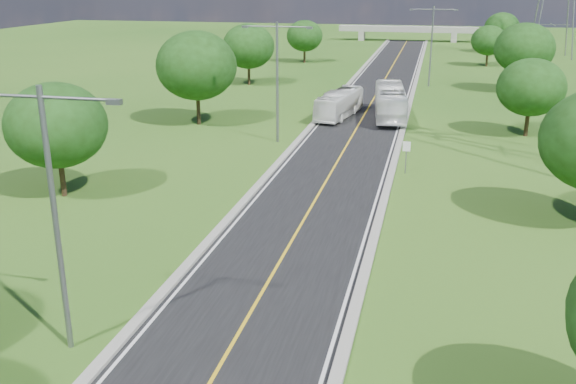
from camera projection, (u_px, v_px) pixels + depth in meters
name	position (u px, v px, depth m)	size (l,w,h in m)	color
ground	(367.00, 111.00, 67.59)	(260.00, 260.00, 0.00)	#265417
road	(373.00, 101.00, 73.12)	(8.00, 150.00, 0.06)	black
curb_left	(336.00, 98.00, 74.00)	(0.50, 150.00, 0.22)	gray
curb_right	(410.00, 102.00, 72.19)	(0.50, 150.00, 0.22)	gray
speed_limit_sign	(406.00, 152.00, 45.64)	(0.55, 0.09, 2.40)	slate
overpass	(408.00, 30.00, 140.72)	(30.00, 3.00, 3.20)	gray
streetlight_near_left	(53.00, 200.00, 22.63)	(5.90, 0.25, 10.00)	slate
streetlight_mid_left	(277.00, 72.00, 53.12)	(5.90, 0.25, 10.00)	slate
streetlight_far_right	(432.00, 39.00, 81.05)	(5.90, 0.25, 10.00)	slate
tree_lb	(56.00, 125.00, 39.96)	(6.30, 6.30, 7.33)	black
tree_lc	(196.00, 66.00, 59.77)	(7.56, 7.56, 8.79)	black
tree_ld	(248.00, 46.00, 82.56)	(6.72, 6.72, 7.82)	black
tree_le	(305.00, 36.00, 104.40)	(5.88, 5.88, 6.84)	black
tree_rc	(531.00, 87.00, 55.63)	(5.88, 5.88, 6.84)	black
tree_rd	(524.00, 48.00, 77.07)	(7.14, 7.14, 8.30)	black
tree_re	(489.00, 40.00, 100.17)	(5.46, 5.46, 6.35)	black
tree_rf	(502.00, 27.00, 117.71)	(6.30, 6.30, 7.33)	black
bus_outbound	(390.00, 102.00, 63.59)	(2.73, 11.68, 3.25)	white
bus_inbound	(339.00, 104.00, 64.10)	(2.24, 9.56, 2.66)	white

